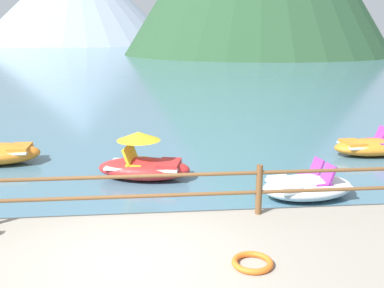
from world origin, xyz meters
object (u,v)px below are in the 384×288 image
at_px(life_ring, 252,263).
at_px(pedal_boat_1, 307,186).
at_px(pedal_boat_3, 373,146).
at_px(pedal_boat_2, 144,164).

relative_size(life_ring, pedal_boat_1, 0.26).
bearing_deg(pedal_boat_3, pedal_boat_1, -134.44).
bearing_deg(pedal_boat_2, pedal_boat_3, 12.94).
bearing_deg(pedal_boat_1, pedal_boat_3, 45.56).
bearing_deg(pedal_boat_3, pedal_boat_2, -167.06).
xyz_separation_m(pedal_boat_1, pedal_boat_3, (3.27, 3.34, 0.01)).
xyz_separation_m(life_ring, pedal_boat_1, (2.13, 3.61, -0.18)).
relative_size(pedal_boat_2, pedal_boat_3, 1.01).
relative_size(life_ring, pedal_boat_3, 0.24).
bearing_deg(life_ring, pedal_boat_1, 59.51).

